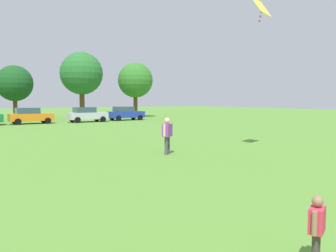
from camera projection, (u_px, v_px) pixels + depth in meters
name	position (u px, v px, depth m)	size (l,w,h in m)	color
ground_plane	(3.00, 133.00, 25.88)	(160.00, 160.00, 0.00)	#568C33
child_kite_flyer	(317.00, 225.00, 5.18)	(0.48, 0.33, 1.10)	#3F3833
adult_bystander	(167.00, 133.00, 15.86)	(0.68, 0.57, 1.70)	#4C4C51
kite	(261.00, 8.00, 16.56)	(1.48, 1.03, 1.17)	yellow
parked_car_orange_2	(30.00, 116.00, 35.91)	(4.30, 2.02, 1.68)	orange
parked_car_silver_3	(87.00, 114.00, 38.80)	(4.30, 2.02, 1.68)	silver
parked_car_blue_4	(126.00, 113.00, 42.31)	(4.30, 2.02, 1.68)	#1E38AD
tree_center	(14.00, 84.00, 40.24)	(4.18, 4.18, 6.52)	brown
tree_right	(82.00, 74.00, 46.52)	(5.72, 5.72, 8.91)	brown
tree_far_right	(135.00, 80.00, 49.78)	(5.03, 5.03, 7.84)	brown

